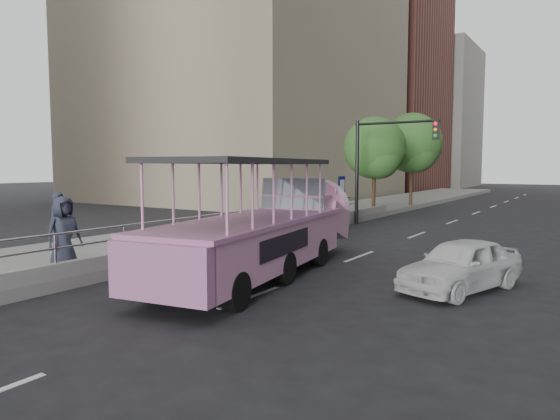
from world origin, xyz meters
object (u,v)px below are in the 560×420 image
object	(u,v)px
street_tree_far	(413,145)
pedestrian_near	(60,222)
pedestrian_far	(64,234)
parking_sign	(342,196)
street_tree_near	(376,150)
duck_boat	(267,231)
car	(461,264)
traffic_signal	(380,154)

from	to	relation	value
street_tree_far	pedestrian_near	bearing A→B (deg)	-97.49
pedestrian_far	parking_sign	xyz separation A→B (m)	(1.16, 13.38, 0.33)
parking_sign	street_tree_near	world-z (taller)	street_tree_near
duck_boat	car	bearing A→B (deg)	9.30
pedestrian_near	parking_sign	size ratio (longest dim) A/B	0.75
car	parking_sign	xyz separation A→B (m)	(-7.33, 8.81, 0.95)
parking_sign	street_tree_far	world-z (taller)	street_tree_far
pedestrian_far	traffic_signal	xyz separation A→B (m)	(2.00, 15.88, 2.26)
duck_boat	parking_sign	world-z (taller)	duck_boat
parking_sign	street_tree_far	size ratio (longest dim) A/B	0.38
car	street_tree_far	size ratio (longest dim) A/B	0.56
pedestrian_near	parking_sign	world-z (taller)	parking_sign
pedestrian_near	traffic_signal	distance (m)	15.18
car	pedestrian_far	size ratio (longest dim) A/B	1.92
duck_boat	pedestrian_far	size ratio (longest dim) A/B	5.09
street_tree_near	duck_boat	bearing A→B (deg)	-78.54
traffic_signal	street_tree_near	xyz separation A→B (m)	(-1.60, 3.43, 0.32)
duck_boat	parking_sign	distance (m)	9.92
car	street_tree_near	distance (m)	17.12
duck_boat	street_tree_far	size ratio (longest dim) A/B	1.48
pedestrian_near	parking_sign	bearing A→B (deg)	-17.79
car	parking_sign	size ratio (longest dim) A/B	1.47
traffic_signal	street_tree_near	distance (m)	3.80
traffic_signal	street_tree_far	world-z (taller)	street_tree_far
street_tree_far	car	bearing A→B (deg)	-69.17
duck_boat	street_tree_near	world-z (taller)	street_tree_near
traffic_signal	street_tree_far	bearing A→B (deg)	98.43
duck_boat	traffic_signal	bearing A→B (deg)	97.30
pedestrian_near	traffic_signal	bearing A→B (deg)	-17.99
traffic_signal	pedestrian_far	bearing A→B (deg)	-97.16
duck_boat	pedestrian_near	bearing A→B (deg)	-160.17
pedestrian_near	street_tree_near	distance (m)	18.16
pedestrian_far	traffic_signal	bearing A→B (deg)	-4.38
street_tree_near	street_tree_far	bearing A→B (deg)	88.09
duck_boat	street_tree_near	bearing A→B (deg)	101.46
pedestrian_near	street_tree_far	bearing A→B (deg)	-7.95
parking_sign	street_tree_far	bearing A→B (deg)	92.70
car	duck_boat	bearing A→B (deg)	-151.87
street_tree_near	street_tree_far	world-z (taller)	street_tree_far
duck_boat	street_tree_far	bearing A→B (deg)	97.80
duck_boat	pedestrian_far	distance (m)	5.17
traffic_signal	street_tree_near	bearing A→B (deg)	114.98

